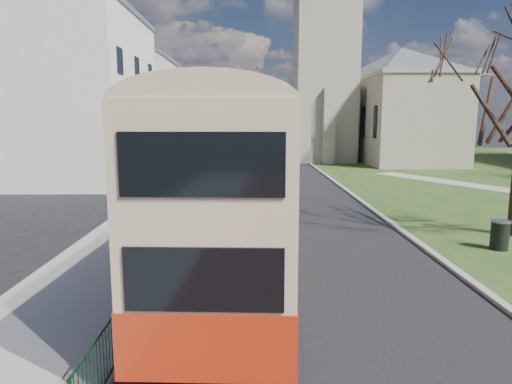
{
  "coord_description": "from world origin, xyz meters",
  "views": [
    {
      "loc": [
        -0.37,
        -14.01,
        4.76
      ],
      "look_at": [
        -0.13,
        3.26,
        2.0
      ],
      "focal_mm": 32.0,
      "sensor_mm": 36.0,
      "label": 1
    }
  ],
  "objects": [
    {
      "name": "ground",
      "position": [
        0.0,
        0.0,
        0.0
      ],
      "size": [
        160.0,
        160.0,
        0.0
      ],
      "primitive_type": "plane",
      "color": "black",
      "rests_on": "ground"
    },
    {
      "name": "road_carriageway",
      "position": [
        1.5,
        20.0,
        0.01
      ],
      "size": [
        9.0,
        120.0,
        0.01
      ],
      "primitive_type": "cube",
      "color": "black",
      "rests_on": "ground"
    },
    {
      "name": "bus_lane",
      "position": [
        -1.2,
        20.0,
        0.01
      ],
      "size": [
        3.4,
        120.0,
        0.01
      ],
      "primitive_type": "cube",
      "color": "#591414",
      "rests_on": "ground"
    },
    {
      "name": "pavement_west",
      "position": [
        -5.0,
        20.0,
        0.06
      ],
      "size": [
        4.0,
        120.0,
        0.12
      ],
      "primitive_type": "cube",
      "color": "gray",
      "rests_on": "ground"
    },
    {
      "name": "kerb_west",
      "position": [
        -3.0,
        20.0,
        0.07
      ],
      "size": [
        0.25,
        120.0,
        0.13
      ],
      "primitive_type": "cube",
      "color": "#999993",
      "rests_on": "ground"
    },
    {
      "name": "kerb_east",
      "position": [
        6.1,
        22.0,
        0.07
      ],
      "size": [
        0.25,
        80.0,
        0.13
      ],
      "primitive_type": "cube",
      "color": "#999993",
      "rests_on": "ground"
    },
    {
      "name": "pedestrian_railing",
      "position": [
        -2.95,
        4.0,
        0.55
      ],
      "size": [
        0.07,
        24.0,
        1.12
      ],
      "color": "#0B3318",
      "rests_on": "ground"
    },
    {
      "name": "gothic_church",
      "position": [
        12.56,
        38.0,
        13.13
      ],
      "size": [
        16.38,
        18.0,
        40.0
      ],
      "color": "gray",
      "rests_on": "ground"
    },
    {
      "name": "street_block_near",
      "position": [
        -14.0,
        22.0,
        6.51
      ],
      "size": [
        10.3,
        14.3,
        13.0
      ],
      "color": "silver",
      "rests_on": "ground"
    },
    {
      "name": "street_block_far",
      "position": [
        -14.0,
        38.0,
        5.76
      ],
      "size": [
        10.3,
        16.3,
        11.5
      ],
      "color": "beige",
      "rests_on": "ground"
    },
    {
      "name": "streetlamp",
      "position": [
        -4.35,
        18.0,
        4.59
      ],
      "size": [
        2.13,
        0.18,
        8.0
      ],
      "color": "gray",
      "rests_on": "pavement_west"
    },
    {
      "name": "bus",
      "position": [
        -0.81,
        -0.97,
        3.01
      ],
      "size": [
        3.47,
        12.74,
        5.28
      ],
      "rotation": [
        0.0,
        0.0,
        -0.04
      ],
      "color": "#B12B10",
      "rests_on": "ground"
    },
    {
      "name": "litter_bin",
      "position": [
        8.76,
        2.04,
        0.59
      ],
      "size": [
        0.89,
        0.89,
        1.09
      ],
      "rotation": [
        0.0,
        0.0,
        0.38
      ],
      "color": "black",
      "rests_on": "grass_green"
    }
  ]
}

